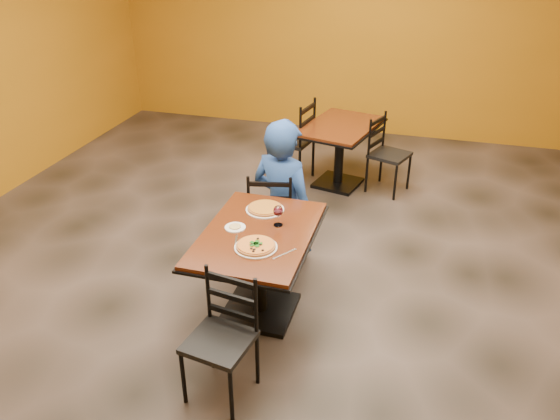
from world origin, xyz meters
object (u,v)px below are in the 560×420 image
(chair_second_right, at_px, (390,155))
(diner, at_px, (283,189))
(table_second, at_px, (340,141))
(pizza_far, at_px, (265,208))
(table_main, at_px, (259,254))
(side_plate, at_px, (235,227))
(wine_glass, at_px, (278,215))
(chair_main_near, at_px, (219,342))
(plate_main, at_px, (256,247))
(chair_main_far, at_px, (271,213))
(chair_second_left, at_px, (291,141))
(plate_far, at_px, (265,210))
(pizza_main, at_px, (256,245))

(chair_second_right, relative_size, diner, 0.66)
(table_second, distance_m, pizza_far, 2.23)
(table_main, bearing_deg, diner, 93.98)
(side_plate, bearing_deg, wine_glass, 23.75)
(chair_main_near, relative_size, diner, 0.65)
(side_plate, bearing_deg, table_second, 82.30)
(chair_main_near, distance_m, plate_main, 0.74)
(chair_main_near, xyz_separation_m, plate_main, (0.03, 0.67, 0.32))
(chair_main_far, relative_size, chair_second_left, 0.90)
(table_main, height_order, table_second, same)
(plate_main, bearing_deg, chair_main_near, -92.95)
(table_second, bearing_deg, plate_far, -95.51)
(chair_second_right, relative_size, pizza_far, 3.14)
(pizza_far, bearing_deg, table_main, -81.19)
(chair_main_near, xyz_separation_m, chair_main_far, (-0.18, 1.74, 0.01))
(chair_second_right, height_order, plate_main, chair_second_right)
(chair_main_near, height_order, plate_main, chair_main_near)
(pizza_main, height_order, plate_far, pizza_main)
(chair_second_left, distance_m, diner, 1.68)
(table_second, distance_m, side_plate, 2.58)
(chair_main_far, bearing_deg, pizza_far, 89.02)
(pizza_main, relative_size, pizza_far, 1.01)
(table_main, height_order, side_plate, side_plate)
(chair_second_right, bearing_deg, pizza_main, -173.64)
(chair_main_far, xyz_separation_m, chair_second_right, (0.90, 1.71, -0.00))
(chair_second_right, relative_size, side_plate, 5.50)
(table_main, xyz_separation_m, chair_main_near, (0.02, -0.89, -0.12))
(plate_far, bearing_deg, chair_second_left, 99.39)
(table_second, bearing_deg, chair_main_far, -100.51)
(plate_main, bearing_deg, table_main, 103.99)
(pizza_far, bearing_deg, diner, 91.08)
(table_second, distance_m, chair_main_near, 3.45)
(table_main, bearing_deg, pizza_main, -76.01)
(side_plate, bearing_deg, chair_second_right, 70.09)
(table_second, relative_size, pizza_far, 4.43)
(chair_main_near, relative_size, plate_main, 2.80)
(table_main, relative_size, plate_main, 3.97)
(chair_second_left, height_order, diner, diner)
(pizza_main, height_order, wine_glass, wine_glass)
(diner, xyz_separation_m, side_plate, (-0.12, -0.92, 0.09))
(table_second, xyz_separation_m, chair_second_right, (0.58, 0.00, -0.11))
(plate_main, bearing_deg, table_second, 87.84)
(chair_second_left, bearing_deg, chair_main_far, 18.72)
(side_plate, height_order, wine_glass, wine_glass)
(chair_main_far, height_order, chair_second_left, chair_second_left)
(chair_main_near, relative_size, plate_far, 2.80)
(chair_second_left, xyz_separation_m, plate_main, (0.47, -2.78, 0.26))
(chair_main_near, distance_m, side_plate, 0.97)
(chair_second_left, relative_size, chair_second_right, 1.13)
(chair_second_right, height_order, pizza_far, chair_second_right)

